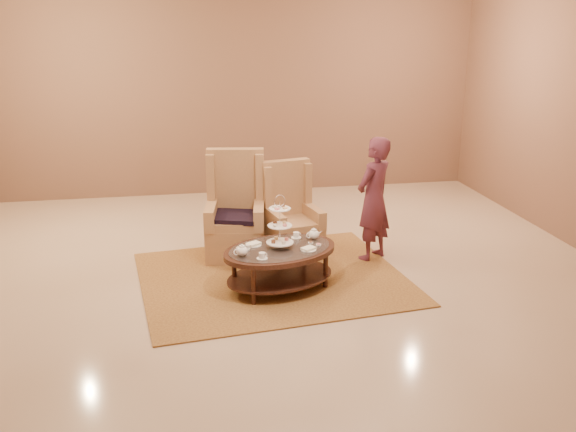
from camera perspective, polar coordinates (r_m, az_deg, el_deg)
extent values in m
plane|color=beige|center=(7.34, -0.87, -5.95)|extent=(8.00, 8.00, 0.00)
cube|color=silver|center=(7.34, -0.87, -5.95)|extent=(8.00, 8.00, 0.02)
cube|color=brown|center=(10.76, -4.51, 11.25)|extent=(8.00, 0.04, 3.50)
cube|color=#AB813C|center=(7.44, -1.37, -5.53)|extent=(3.22, 2.79, 0.02)
cylinder|color=black|center=(6.72, -3.09, -6.29)|extent=(0.07, 0.07, 0.43)
cylinder|color=black|center=(7.13, 3.36, -4.84)|extent=(0.07, 0.07, 0.43)
cylinder|color=black|center=(7.11, -4.80, -4.95)|extent=(0.07, 0.07, 0.43)
cylinder|color=black|center=(7.50, 1.40, -3.66)|extent=(0.07, 0.07, 0.43)
cylinder|color=silver|center=(6.91, -0.73, -0.77)|extent=(0.01, 0.01, 0.53)
torus|color=silver|center=(6.83, -0.74, 1.35)|extent=(0.13, 0.05, 0.14)
cylinder|color=white|center=(6.98, -0.72, -2.35)|extent=(0.38, 0.38, 0.01)
cylinder|color=white|center=(6.92, -0.73, -0.86)|extent=(0.34, 0.34, 0.01)
cylinder|color=white|center=(6.86, -0.74, 0.66)|extent=(0.30, 0.30, 0.01)
cylinder|color=#D8716E|center=(7.01, -0.14, -2.06)|extent=(0.05, 0.05, 0.03)
cylinder|color=tan|center=(7.04, -1.05, -1.98)|extent=(0.05, 0.05, 0.03)
cylinder|color=brown|center=(6.93, -1.32, -2.29)|extent=(0.05, 0.05, 0.03)
cylinder|color=beige|center=(6.90, -0.39, -2.38)|extent=(0.05, 0.05, 0.03)
ellipsoid|color=tan|center=(6.96, -0.32, -0.55)|extent=(0.06, 0.06, 0.03)
ellipsoid|color=brown|center=(6.96, -1.17, -0.56)|extent=(0.06, 0.06, 0.03)
ellipsoid|color=beige|center=(6.86, -1.15, -0.83)|extent=(0.06, 0.06, 0.03)
ellipsoid|color=#D8716E|center=(6.86, -0.29, -0.82)|extent=(0.06, 0.06, 0.03)
cube|color=brown|center=(6.91, -0.50, 0.92)|extent=(0.06, 0.05, 0.02)
cube|color=beige|center=(6.88, -1.22, 0.85)|extent=(0.06, 0.05, 0.02)
cube|color=#D8716E|center=(6.80, -0.98, 0.64)|extent=(0.06, 0.05, 0.02)
cube|color=tan|center=(6.83, -0.25, 0.72)|extent=(0.06, 0.05, 0.02)
ellipsoid|color=white|center=(6.76, -4.11, -3.11)|extent=(0.16, 0.16, 0.10)
cylinder|color=white|center=(6.74, -4.12, -2.69)|extent=(0.08, 0.08, 0.01)
sphere|color=white|center=(6.74, -4.12, -2.58)|extent=(0.03, 0.03, 0.02)
cone|color=white|center=(6.79, -3.51, -2.95)|extent=(0.08, 0.05, 0.05)
torus|color=white|center=(6.74, -4.60, -3.21)|extent=(0.07, 0.04, 0.07)
ellipsoid|color=white|center=(7.25, 2.31, -1.63)|extent=(0.16, 0.16, 0.10)
cylinder|color=white|center=(7.23, 2.31, -1.23)|extent=(0.08, 0.08, 0.01)
sphere|color=white|center=(7.23, 2.32, -1.13)|extent=(0.03, 0.03, 0.02)
cone|color=white|center=(7.29, 2.84, -1.49)|extent=(0.08, 0.05, 0.05)
torus|color=white|center=(7.22, 1.88, -1.72)|extent=(0.07, 0.04, 0.07)
cylinder|color=white|center=(6.70, -2.31, -3.78)|extent=(0.15, 0.15, 0.01)
cylinder|color=white|center=(6.69, -2.32, -3.51)|extent=(0.09, 0.09, 0.06)
torus|color=white|center=(6.71, -2.01, -3.45)|extent=(0.04, 0.02, 0.04)
cylinder|color=white|center=(7.31, 0.73, -1.92)|extent=(0.15, 0.15, 0.01)
cylinder|color=white|center=(7.29, 0.74, -1.67)|extent=(0.09, 0.09, 0.06)
torus|color=white|center=(7.31, 1.01, -1.62)|extent=(0.04, 0.02, 0.04)
cylinder|color=white|center=(7.08, -3.07, -2.58)|extent=(0.22, 0.22, 0.01)
cube|color=white|center=(7.08, -3.07, -2.47)|extent=(0.18, 0.17, 0.02)
cylinder|color=white|center=(6.94, 1.83, -3.00)|extent=(0.22, 0.22, 0.01)
cube|color=white|center=(6.93, 1.83, -2.89)|extent=(0.18, 0.17, 0.02)
cylinder|color=white|center=(6.93, -3.62, -2.81)|extent=(0.06, 0.06, 0.06)
cylinder|color=white|center=(7.07, 2.74, -2.57)|extent=(0.08, 0.08, 0.01)
cylinder|color=#D8716E|center=(7.07, 2.74, -2.49)|extent=(0.05, 0.05, 0.01)
cylinder|color=white|center=(7.13, 2.03, -2.40)|extent=(0.08, 0.08, 0.01)
cylinder|color=brown|center=(7.12, 2.03, -2.32)|extent=(0.05, 0.05, 0.01)
cylinder|color=white|center=(6.98, -4.40, -2.87)|extent=(0.08, 0.08, 0.01)
cylinder|color=beige|center=(6.98, -4.40, -2.79)|extent=(0.05, 0.05, 0.01)
cube|color=tan|center=(8.06, -4.65, -2.17)|extent=(0.81, 0.81, 0.43)
cube|color=tan|center=(7.92, -4.72, -0.50)|extent=(0.69, 0.69, 0.10)
cube|color=tan|center=(8.20, -4.62, 1.47)|extent=(0.72, 0.25, 1.32)
cube|color=tan|center=(8.10, -6.85, 3.44)|extent=(0.14, 0.24, 0.61)
cube|color=tan|center=(8.07, -2.53, 3.48)|extent=(0.14, 0.24, 0.61)
cube|color=tan|center=(7.92, -6.86, 0.05)|extent=(0.22, 0.65, 0.26)
cube|color=tan|center=(7.89, -2.60, 0.08)|extent=(0.22, 0.65, 0.26)
cube|color=black|center=(7.87, -4.75, -0.07)|extent=(0.68, 0.65, 0.06)
cube|color=tan|center=(8.10, 0.44, -2.19)|extent=(0.74, 0.74, 0.38)
cube|color=tan|center=(7.98, 0.56, -0.71)|extent=(0.63, 0.63, 0.09)
cube|color=tan|center=(8.20, -0.24, 0.99)|extent=(0.64, 0.25, 1.17)
cube|color=tan|center=(8.01, -1.95, 2.57)|extent=(0.13, 0.21, 0.54)
cube|color=tan|center=(8.20, 1.61, 2.94)|extent=(0.13, 0.21, 0.54)
cube|color=tan|center=(7.87, -1.20, -0.43)|extent=(0.22, 0.58, 0.23)
cube|color=tan|center=(8.06, 2.29, 0.00)|extent=(0.22, 0.58, 0.23)
imported|color=#5A2636|center=(7.87, 7.63, 1.49)|extent=(0.67, 0.64, 1.54)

